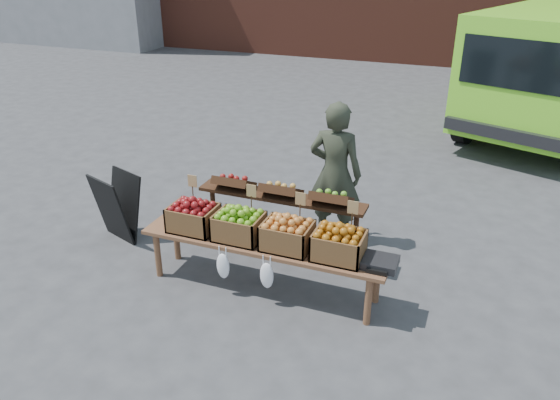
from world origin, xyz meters
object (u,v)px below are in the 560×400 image
at_px(display_bench, 263,266).
at_px(crate_golden_apples, 193,218).
at_px(crate_red_apples, 287,236).
at_px(crate_russet_pears, 239,227).
at_px(chalkboard_sign, 117,207).
at_px(crate_green_apples, 339,246).
at_px(back_table, 281,217).
at_px(vendor, 335,174).
at_px(weighing_scale, 380,262).

relative_size(display_bench, crate_golden_apples, 5.40).
relative_size(display_bench, crate_red_apples, 5.40).
bearing_deg(crate_russet_pears, display_bench, 0.00).
relative_size(chalkboard_sign, crate_red_apples, 1.76).
bearing_deg(crate_green_apples, back_table, 141.26).
relative_size(chalkboard_sign, crate_russet_pears, 1.76).
xyz_separation_m(crate_red_apples, crate_green_apples, (0.55, 0.00, 0.00)).
bearing_deg(crate_green_apples, crate_red_apples, 180.00).
relative_size(vendor, weighing_scale, 5.29).
distance_m(vendor, crate_green_apples, 1.43).
xyz_separation_m(crate_golden_apples, crate_russet_pears, (0.55, 0.00, 0.00)).
bearing_deg(crate_green_apples, weighing_scale, 0.00).
distance_m(display_bench, weighing_scale, 1.29).
height_order(chalkboard_sign, back_table, back_table).
height_order(chalkboard_sign, weighing_scale, chalkboard_sign).
xyz_separation_m(chalkboard_sign, crate_green_apples, (2.97, -0.37, 0.27)).
relative_size(back_table, crate_golden_apples, 4.20).
relative_size(chalkboard_sign, crate_green_apples, 1.76).
relative_size(crate_golden_apples, weighing_scale, 1.47).
bearing_deg(crate_russet_pears, vendor, 63.88).
distance_m(back_table, crate_russet_pears, 0.77).
bearing_deg(vendor, back_table, 54.13).
height_order(back_table, display_bench, back_table).
height_order(chalkboard_sign, crate_russet_pears, chalkboard_sign).
bearing_deg(vendor, chalkboard_sign, 21.33).
relative_size(crate_golden_apples, crate_red_apples, 1.00).
xyz_separation_m(back_table, crate_russet_pears, (-0.20, -0.72, 0.19)).
relative_size(vendor, back_table, 0.86).
xyz_separation_m(vendor, crate_golden_apples, (-1.21, -1.35, -0.19)).
relative_size(chalkboard_sign, back_table, 0.42).
distance_m(back_table, crate_red_apples, 0.82).
bearing_deg(weighing_scale, display_bench, -180.00).
xyz_separation_m(crate_golden_apples, weighing_scale, (2.08, 0.00, -0.10)).
height_order(chalkboard_sign, crate_red_apples, chalkboard_sign).
bearing_deg(crate_golden_apples, crate_red_apples, 0.00).
xyz_separation_m(crate_golden_apples, crate_red_apples, (1.10, 0.00, 0.00)).
bearing_deg(crate_red_apples, crate_golden_apples, 180.00).
height_order(back_table, crate_golden_apples, back_table).
bearing_deg(back_table, crate_red_apples, -64.24).
relative_size(vendor, display_bench, 0.67).
relative_size(crate_red_apples, crate_green_apples, 1.00).
relative_size(crate_golden_apples, crate_russet_pears, 1.00).
distance_m(crate_red_apples, crate_green_apples, 0.55).
xyz_separation_m(display_bench, weighing_scale, (1.25, 0.00, 0.33)).
bearing_deg(weighing_scale, chalkboard_sign, 173.72).
xyz_separation_m(crate_red_apples, weighing_scale, (0.97, 0.00, -0.10)).
height_order(vendor, chalkboard_sign, vendor).
height_order(vendor, crate_russet_pears, vendor).
bearing_deg(vendor, crate_golden_apples, 48.31).
bearing_deg(crate_red_apples, display_bench, 180.00).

